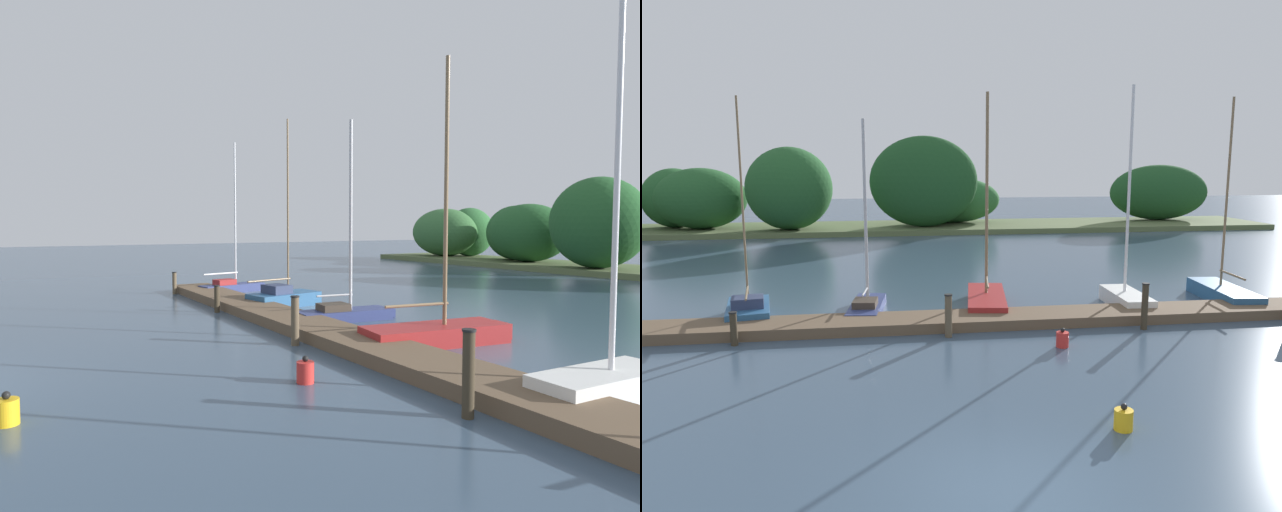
{
  "view_description": "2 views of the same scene",
  "coord_description": "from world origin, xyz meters",
  "views": [
    {
      "loc": [
        13.14,
        1.99,
        3.35
      ],
      "look_at": [
        -3.14,
        11.62,
        2.25
      ],
      "focal_mm": 30.22,
      "sensor_mm": 36.0,
      "label": 1
    },
    {
      "loc": [
        -2.09,
        -8.83,
        5.49
      ],
      "look_at": [
        0.94,
        12.06,
        2.08
      ],
      "focal_mm": 32.87,
      "sensor_mm": 36.0,
      "label": 2
    }
  ],
  "objects": [
    {
      "name": "sailboat_2",
      "position": [
        -2.53,
        12.35,
        0.39
      ],
      "size": [
        1.47,
        3.68,
        6.98
      ],
      "rotation": [
        0.0,
        0.0,
        1.46
      ],
      "color": "navy",
      "rests_on": "ground"
    },
    {
      "name": "sailboat_1",
      "position": [
        -6.65,
        12.03,
        0.38
      ],
      "size": [
        1.89,
        3.46,
        7.67
      ],
      "rotation": [
        0.0,
        0.0,
        1.75
      ],
      "color": "#285684",
      "rests_on": "ground"
    },
    {
      "name": "sailboat_3",
      "position": [
        1.95,
        12.57,
        0.39
      ],
      "size": [
        2.02,
        4.59,
        7.99
      ],
      "rotation": [
        0.0,
        0.0,
        1.41
      ],
      "color": "maroon",
      "rests_on": "ground"
    },
    {
      "name": "far_shore",
      "position": [
        -5.07,
        38.35,
        2.67
      ],
      "size": [
        60.04,
        8.78,
        7.47
      ],
      "color": "#56663D",
      "rests_on": "ground"
    },
    {
      "name": "channel_buoy_1",
      "position": [
        2.85,
        1.97,
        0.23
      ],
      "size": [
        0.39,
        0.39,
        0.57
      ],
      "color": "gold",
      "rests_on": "ground"
    },
    {
      "name": "mooring_piling_1",
      "position": [
        -6.45,
        9.0,
        0.53
      ],
      "size": [
        0.24,
        0.24,
        1.04
      ],
      "color": "#3D3323",
      "rests_on": "ground"
    },
    {
      "name": "sailboat_5",
      "position": [
        11.48,
        12.32,
        0.37
      ],
      "size": [
        1.69,
        4.43,
        7.94
      ],
      "rotation": [
        0.0,
        0.0,
        1.47
      ],
      "color": "#285684",
      "rests_on": "ground"
    },
    {
      "name": "sailboat_4",
      "position": [
        7.23,
        11.89,
        0.46
      ],
      "size": [
        1.24,
        3.35,
        8.25
      ],
      "rotation": [
        0.0,
        0.0,
        1.53
      ],
      "color": "white",
      "rests_on": "ground"
    },
    {
      "name": "channel_buoy_0",
      "position": [
        3.31,
        7.44,
        0.24
      ],
      "size": [
        0.38,
        0.38,
        0.59
      ],
      "color": "red",
      "rests_on": "ground"
    },
    {
      "name": "dock_pier",
      "position": [
        0.0,
        10.18,
        0.17
      ],
      "size": [
        27.38,
        1.8,
        0.35
      ],
      "color": "brown",
      "rests_on": "ground"
    },
    {
      "name": "ground",
      "position": [
        0.0,
        0.0,
        0.0
      ],
      "size": [
        160.0,
        160.0,
        0.0
      ],
      "primitive_type": "plane",
      "color": "#384C60"
    },
    {
      "name": "mooring_piling_2",
      "position": [
        0.05,
        8.93,
        0.7
      ],
      "size": [
        0.26,
        0.26,
        1.39
      ],
      "color": "brown",
      "rests_on": "ground"
    },
    {
      "name": "mooring_piling_3",
      "position": [
        6.56,
        8.86,
        0.79
      ],
      "size": [
        0.25,
        0.25,
        1.56
      ],
      "color": "#3D3323",
      "rests_on": "ground"
    }
  ]
}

